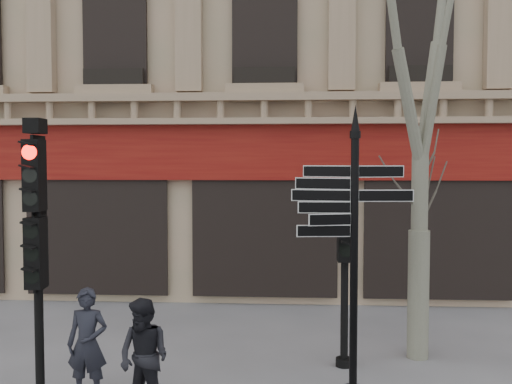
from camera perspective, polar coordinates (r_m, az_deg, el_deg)
building at (r=21.61m, az=1.85°, el=18.09°), size 28.00×15.52×18.00m
fingerpost at (r=8.10m, az=9.83°, el=-1.05°), size 1.88×1.88×4.17m
traffic_signal_main at (r=8.52m, az=-21.05°, el=-2.98°), size 0.45×0.33×3.97m
traffic_signal_secondary at (r=9.45m, az=8.88°, el=-5.47°), size 0.48×0.34×2.84m
plane_tree at (r=10.38m, az=16.32°, el=17.44°), size 3.20×3.20×8.51m
pedestrian_a at (r=8.68m, az=-16.50°, el=-14.36°), size 0.58×0.38×1.59m
pedestrian_b at (r=8.00m, az=-11.14°, el=-15.92°), size 0.93×0.85×1.56m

